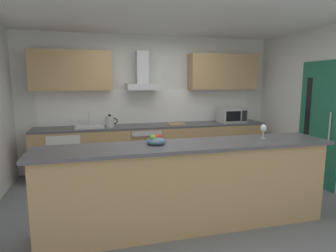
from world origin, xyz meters
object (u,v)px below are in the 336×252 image
object	(u,v)px
refrigerator	(66,155)
microwave	(232,115)
kettle	(110,121)
wine_glass	(263,129)
range_hood	(143,78)
sink	(90,126)
oven	(145,148)
fruit_bowl	(156,141)
chopping_board	(176,124)

from	to	relation	value
refrigerator	microwave	bearing A→B (deg)	-0.45
kettle	wine_glass	distance (m)	2.76
range_hood	wine_glass	xyz separation A→B (m)	(1.13, -2.28, -0.65)
kettle	wine_glass	world-z (taller)	wine_glass
range_hood	kettle	bearing A→B (deg)	-165.65
sink	kettle	size ratio (longest dim) A/B	1.73
range_hood	wine_glass	distance (m)	2.63
oven	refrigerator	size ratio (longest dim) A/B	0.94
wine_glass	fruit_bowl	size ratio (longest dim) A/B	0.81
oven	chopping_board	xyz separation A→B (m)	(0.62, -0.02, 0.45)
wine_glass	chopping_board	world-z (taller)	wine_glass
oven	range_hood	world-z (taller)	range_hood
sink	wine_glass	size ratio (longest dim) A/B	2.81
microwave	range_hood	xyz separation A→B (m)	(-1.79, 0.16, 0.74)
range_hood	fruit_bowl	size ratio (longest dim) A/B	3.27
sink	oven	bearing A→B (deg)	-0.64
kettle	wine_glass	size ratio (longest dim) A/B	1.62
microwave	chopping_board	world-z (taller)	microwave
oven	chopping_board	world-z (taller)	chopping_board
oven	microwave	distance (m)	1.88
oven	microwave	bearing A→B (deg)	-0.89
sink	chopping_board	xyz separation A→B (m)	(1.61, -0.03, -0.02)
refrigerator	range_hood	xyz separation A→B (m)	(1.42, 0.13, 1.36)
sink	fruit_bowl	bearing A→B (deg)	-70.79
oven	refrigerator	world-z (taller)	oven
refrigerator	sink	world-z (taller)	sink
fruit_bowl	oven	bearing A→B (deg)	83.61
range_hood	fruit_bowl	xyz separation A→B (m)	(-0.24, -2.27, -0.73)
oven	wine_glass	distance (m)	2.52
oven	refrigerator	distance (m)	1.42
sink	fruit_bowl	world-z (taller)	sink
sink	microwave	bearing A→B (deg)	-0.80
chopping_board	range_hood	bearing A→B (deg)	166.11
oven	chopping_board	distance (m)	0.77
refrigerator	sink	xyz separation A→B (m)	(0.43, 0.01, 0.50)
refrigerator	fruit_bowl	distance (m)	2.52
microwave	refrigerator	bearing A→B (deg)	179.55
range_hood	fruit_bowl	world-z (taller)	range_hood
refrigerator	sink	size ratio (longest dim) A/B	1.70
microwave	sink	distance (m)	2.78
sink	fruit_bowl	size ratio (longest dim) A/B	2.27
fruit_bowl	chopping_board	bearing A→B (deg)	67.89
kettle	chopping_board	bearing A→B (deg)	0.46
wine_glass	refrigerator	bearing A→B (deg)	139.82
oven	chopping_board	bearing A→B (deg)	-2.19
wine_glass	fruit_bowl	world-z (taller)	wine_glass
kettle	fruit_bowl	world-z (taller)	kettle
sink	chopping_board	bearing A→B (deg)	-1.24
oven	kettle	distance (m)	0.84
oven	microwave	size ratio (longest dim) A/B	1.60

